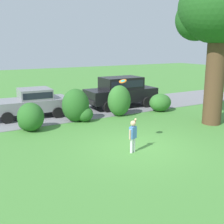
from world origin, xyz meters
TOP-DOWN VIEW (x-y plane):
  - ground_plane at (0.00, 0.00)m, footprint 80.00×80.00m
  - driveway_strip at (0.00, 6.96)m, footprint 28.00×4.40m
  - oak_tree_large at (5.27, 1.12)m, footprint 4.20×3.88m
  - shrub_near_tree at (-3.07, 4.39)m, footprint 1.20×1.35m
  - shrub_centre_left at (-0.52, 4.83)m, footprint 1.53×1.33m
  - shrub_centre at (1.99, 4.78)m, footprint 1.35×1.08m
  - shrub_centre_right at (4.71, 4.55)m, footprint 1.37×1.15m
  - parked_sedan at (-2.30, 7.02)m, footprint 4.50×2.30m
  - parked_suv at (3.32, 6.72)m, footprint 4.73×2.17m
  - child_thrower at (-0.57, -0.32)m, footprint 0.41×0.34m
  - frisbee at (-0.66, 0.26)m, footprint 0.28×0.28m

SIDE VIEW (x-z plane):
  - ground_plane at x=0.00m, z-range 0.00..0.00m
  - driveway_strip at x=0.00m, z-range 0.00..0.02m
  - shrub_centre_right at x=4.71m, z-range -0.03..1.02m
  - shrub_near_tree at x=-3.07m, z-range -0.05..1.27m
  - child_thrower at x=-0.57m, z-range 0.07..1.36m
  - shrub_centre_left at x=-0.52m, z-range -0.08..1.63m
  - parked_sedan at x=-2.30m, z-range 0.07..1.63m
  - shrub_centre at x=1.99m, z-range 0.00..1.72m
  - parked_suv at x=3.32m, z-range 0.12..2.04m
  - frisbee at x=-0.66m, z-range 2.51..2.66m
  - oak_tree_large at x=5.27m, z-range 1.65..8.87m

